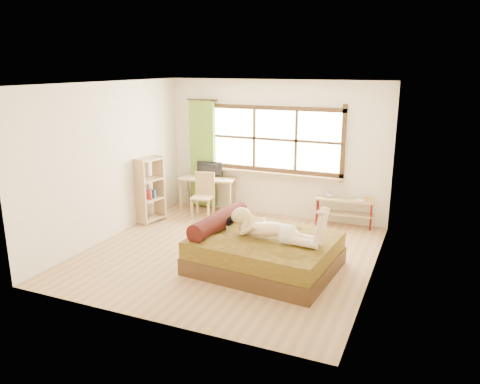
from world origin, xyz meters
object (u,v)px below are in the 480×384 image
at_px(chair, 204,192).
at_px(pipe_shelf, 345,206).
at_px(woman, 274,220).
at_px(kitten, 224,221).
at_px(bed, 262,251).
at_px(bookshelf, 150,189).
at_px(desk, 208,182).

distance_m(chair, pipe_shelf, 2.77).
height_order(woman, chair, woman).
bearing_deg(pipe_shelf, chair, -176.34).
distance_m(kitten, chair, 2.21).
distance_m(bed, chair, 2.73).
distance_m(woman, bookshelf, 3.24).
bearing_deg(bed, kitten, 177.17).
bearing_deg(woman, chair, 143.19).
bearing_deg(chair, bed, -53.14).
bearing_deg(pipe_shelf, desk, 175.93).
relative_size(bed, desk, 1.79).
xyz_separation_m(kitten, desk, (-1.37, 2.16, -0.01)).
relative_size(desk, bookshelf, 0.96).
distance_m(kitten, bookshelf, 2.38).
distance_m(desk, bookshelf, 1.28).
xyz_separation_m(bed, desk, (-2.04, 2.26, 0.35)).
relative_size(woman, pipe_shelf, 1.28).
height_order(woman, bookshelf, bookshelf).
distance_m(kitten, pipe_shelf, 2.71).
distance_m(woman, chair, 2.92).
bearing_deg(chair, kitten, -63.51).
bearing_deg(chair, pipe_shelf, 1.12).
distance_m(desk, pipe_shelf, 2.83).
height_order(woman, desk, woman).
xyz_separation_m(desk, pipe_shelf, (2.81, 0.12, -0.22)).
xyz_separation_m(woman, chair, (-2.15, 1.95, -0.31)).
bearing_deg(chair, bookshelf, -149.40).
height_order(chair, bookshelf, bookshelf).
bearing_deg(pipe_shelf, woman, -109.77).
distance_m(pipe_shelf, bookshelf, 3.74).
height_order(desk, pipe_shelf, desk).
distance_m(kitten, desk, 2.56).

